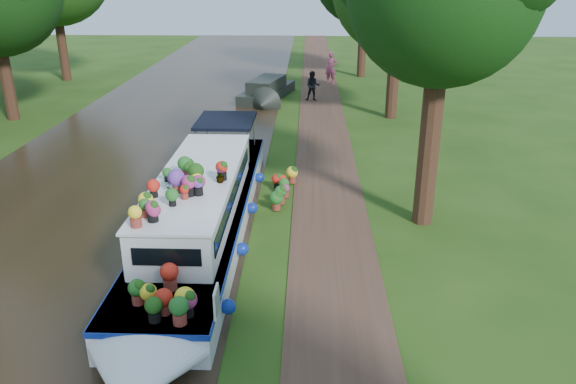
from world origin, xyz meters
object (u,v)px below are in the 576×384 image
(pedestrian_pink, at_px, (331,68))
(pedestrian_dark, at_px, (313,86))
(plant_boat, at_px, (200,211))
(second_boat, at_px, (267,91))

(pedestrian_pink, xyz_separation_m, pedestrian_dark, (-1.14, -4.72, -0.19))
(plant_boat, height_order, pedestrian_pink, plant_boat)
(plant_boat, bearing_deg, second_boat, 88.34)
(plant_boat, relative_size, pedestrian_dark, 8.63)
(plant_boat, xyz_separation_m, second_boat, (0.50, 17.24, -0.39))
(plant_boat, xyz_separation_m, pedestrian_pink, (4.15, 21.63, 0.15))
(pedestrian_pink, relative_size, pedestrian_dark, 1.24)
(second_boat, bearing_deg, pedestrian_pink, 65.08)
(pedestrian_dark, bearing_deg, pedestrian_pink, 78.04)
(second_boat, distance_m, pedestrian_dark, 2.56)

